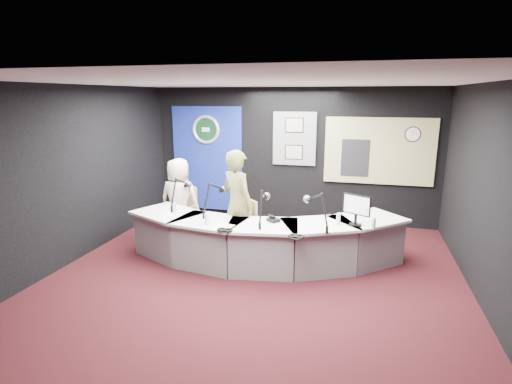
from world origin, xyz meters
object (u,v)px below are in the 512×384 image
(broadcast_desk, at_px, (261,240))
(person_woman, at_px, (237,204))
(person_man, at_px, (179,200))
(armchair_right, at_px, (238,229))
(armchair_left, at_px, (180,217))

(broadcast_desk, bearing_deg, person_woman, 160.68)
(broadcast_desk, height_order, person_man, person_man)
(armchair_right, bearing_deg, person_man, -157.05)
(armchair_left, relative_size, person_woman, 0.48)
(armchair_left, xyz_separation_m, person_woman, (1.27, -0.48, 0.47))
(person_woman, bearing_deg, person_man, 11.65)
(armchair_left, relative_size, armchair_right, 0.91)
(person_woman, bearing_deg, armchair_right, -147.55)
(broadcast_desk, bearing_deg, armchair_right, 160.68)
(armchair_right, xyz_separation_m, person_woman, (-0.00, 0.00, 0.42))
(armchair_right, xyz_separation_m, person_man, (-1.27, 0.48, 0.29))
(armchair_left, bearing_deg, armchair_right, -15.07)
(person_man, bearing_deg, person_woman, 158.36)
(armchair_right, relative_size, person_woman, 0.53)
(armchair_left, bearing_deg, person_man, 0.00)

